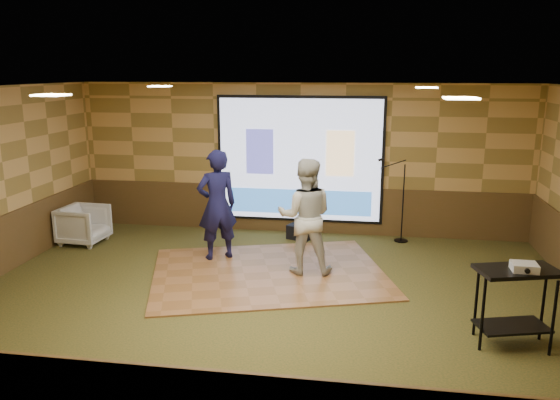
% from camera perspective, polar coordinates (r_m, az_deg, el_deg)
% --- Properties ---
extents(ground, '(9.00, 9.00, 0.00)m').
position_cam_1_polar(ground, '(8.00, -1.05, -10.45)').
color(ground, '#283518').
rests_on(ground, ground).
extents(room_shell, '(9.04, 7.04, 3.02)m').
position_cam_1_polar(room_shell, '(7.41, -1.12, 4.52)').
color(room_shell, tan).
rests_on(room_shell, ground).
extents(wainscot_back, '(9.00, 0.04, 0.95)m').
position_cam_1_polar(wainscot_back, '(11.11, 2.04, -0.97)').
color(wainscot_back, '#503D1A').
rests_on(wainscot_back, ground).
extents(projector_screen, '(3.32, 0.06, 2.52)m').
position_cam_1_polar(projector_screen, '(10.86, 2.06, 4.09)').
color(projector_screen, black).
rests_on(projector_screen, room_shell).
extents(downlight_nw, '(0.32, 0.32, 0.02)m').
position_cam_1_polar(downlight_nw, '(9.66, -12.44, 11.53)').
color(downlight_nw, '#F8E7BA').
rests_on(downlight_nw, room_shell).
extents(downlight_ne, '(0.32, 0.32, 0.02)m').
position_cam_1_polar(downlight_ne, '(9.05, 15.07, 11.28)').
color(downlight_ne, '#F8E7BA').
rests_on(downlight_ne, room_shell).
extents(downlight_sw, '(0.32, 0.32, 0.02)m').
position_cam_1_polar(downlight_sw, '(6.69, -22.79, 10.08)').
color(downlight_sw, '#F8E7BA').
rests_on(downlight_sw, room_shell).
extents(downlight_se, '(0.32, 0.32, 0.02)m').
position_cam_1_polar(downlight_se, '(5.78, 18.39, 10.06)').
color(downlight_se, '#F8E7BA').
rests_on(downlight_se, room_shell).
extents(dance_floor, '(4.38, 3.81, 0.03)m').
position_cam_1_polar(dance_floor, '(9.00, -1.18, -7.59)').
color(dance_floor, '#915D35').
rests_on(dance_floor, ground).
extents(player_left, '(0.83, 0.76, 1.91)m').
position_cam_1_polar(player_left, '(9.43, -6.60, -0.50)').
color(player_left, '#13133C').
rests_on(player_left, dance_floor).
extents(player_right, '(0.96, 0.78, 1.87)m').
position_cam_1_polar(player_right, '(8.74, 2.66, -1.70)').
color(player_right, beige).
rests_on(player_right, dance_floor).
extents(av_table, '(0.93, 0.49, 0.98)m').
position_cam_1_polar(av_table, '(7.11, 23.38, -8.80)').
color(av_table, black).
rests_on(av_table, ground).
extents(projector, '(0.29, 0.24, 0.10)m').
position_cam_1_polar(projector, '(6.95, 24.16, -6.41)').
color(projector, silver).
rests_on(projector, av_table).
extents(mic_stand, '(0.64, 0.26, 1.63)m').
position_cam_1_polar(mic_stand, '(10.74, 12.35, -1.69)').
color(mic_stand, black).
rests_on(mic_stand, ground).
extents(banquet_chair, '(0.85, 0.83, 0.73)m').
position_cam_1_polar(banquet_chair, '(11.06, -19.82, -2.44)').
color(banquet_chair, gray).
rests_on(banquet_chair, ground).
extents(duffel_bag, '(0.53, 0.44, 0.28)m').
position_cam_1_polar(duffel_bag, '(10.73, 2.06, -3.36)').
color(duffel_bag, black).
rests_on(duffel_bag, ground).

